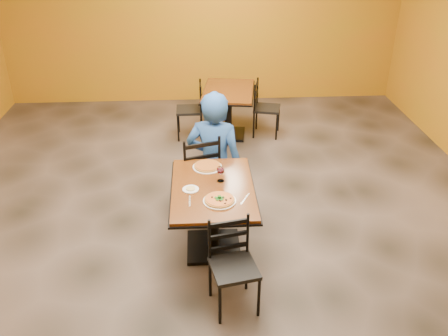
{
  "coord_description": "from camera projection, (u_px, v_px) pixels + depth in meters",
  "views": [
    {
      "loc": [
        -0.13,
        -4.48,
        3.13
      ],
      "look_at": [
        0.12,
        -0.3,
        0.85
      ],
      "focal_mm": 37.92,
      "sensor_mm": 36.0,
      "label": 1
    }
  ],
  "objects": [
    {
      "name": "floor",
      "position": [
        212.0,
        221.0,
        5.43
      ],
      "size": [
        7.0,
        8.0,
        0.01
      ],
      "primitive_type": "cube",
      "color": "black",
      "rests_on": "ground"
    },
    {
      "name": "table_second",
      "position": [
        228.0,
        102.0,
        7.24
      ],
      "size": [
        0.92,
        1.24,
        0.75
      ],
      "rotation": [
        0.0,
        0.0,
        -0.14
      ],
      "color": "#64310F",
      "rests_on": "floor"
    },
    {
      "name": "dip",
      "position": [
        191.0,
        188.0,
        4.58
      ],
      "size": [
        0.09,
        0.09,
        0.01
      ],
      "primitive_type": "cylinder",
      "color": "tan",
      "rests_on": "side_plate"
    },
    {
      "name": "wine_glass",
      "position": [
        221.0,
        173.0,
        4.69
      ],
      "size": [
        0.08,
        0.08,
        0.18
      ],
      "primitive_type": null,
      "color": "white",
      "rests_on": "table_main"
    },
    {
      "name": "plate_main",
      "position": [
        220.0,
        201.0,
        4.4
      ],
      "size": [
        0.31,
        0.31,
        0.01
      ],
      "primitive_type": "cylinder",
      "color": "white",
      "rests_on": "table_main"
    },
    {
      "name": "knife",
      "position": [
        245.0,
        199.0,
        4.44
      ],
      "size": [
        0.11,
        0.19,
        0.0
      ],
      "primitive_type": "cube",
      "rotation": [
        0.0,
        0.0,
        -0.47
      ],
      "color": "silver",
      "rests_on": "table_main"
    },
    {
      "name": "fork",
      "position": [
        190.0,
        201.0,
        4.41
      ],
      "size": [
        0.02,
        0.19,
        0.0
      ],
      "primitive_type": "cube",
      "rotation": [
        0.0,
        0.0,
        -0.0
      ],
      "color": "silver",
      "rests_on": "table_main"
    },
    {
      "name": "chair_main_near",
      "position": [
        234.0,
        269.0,
        4.06
      ],
      "size": [
        0.45,
        0.45,
        0.85
      ],
      "primitive_type": null,
      "rotation": [
        0.0,
        0.0,
        0.21
      ],
      "color": "black",
      "rests_on": "floor"
    },
    {
      "name": "plate_far",
      "position": [
        207.0,
        167.0,
        4.98
      ],
      "size": [
        0.31,
        0.31,
        0.01
      ],
      "primitive_type": "cylinder",
      "color": "white",
      "rests_on": "table_main"
    },
    {
      "name": "pizza_far",
      "position": [
        207.0,
        166.0,
        4.97
      ],
      "size": [
        0.28,
        0.28,
        0.02
      ],
      "primitive_type": "cylinder",
      "color": "#B36B22",
      "rests_on": "plate_far"
    },
    {
      "name": "chair_second_left",
      "position": [
        189.0,
        110.0,
        7.26
      ],
      "size": [
        0.4,
        0.4,
        0.87
      ],
      "primitive_type": null,
      "rotation": [
        0.0,
        0.0,
        -1.56
      ],
      "color": "black",
      "rests_on": "floor"
    },
    {
      "name": "chair_second_right",
      "position": [
        267.0,
        109.0,
        7.33
      ],
      "size": [
        0.47,
        0.47,
        0.87
      ],
      "primitive_type": null,
      "rotation": [
        0.0,
        0.0,
        1.33
      ],
      "color": "black",
      "rests_on": "floor"
    },
    {
      "name": "chair_main_far",
      "position": [
        198.0,
        170.0,
        5.48
      ],
      "size": [
        0.55,
        0.55,
        0.97
      ],
      "primitive_type": null,
      "rotation": [
        0.0,
        0.0,
        3.43
      ],
      "color": "black",
      "rests_on": "floor"
    },
    {
      "name": "wall_back",
      "position": [
        202.0,
        18.0,
        8.22
      ],
      "size": [
        7.0,
        0.01,
        3.0
      ],
      "primitive_type": "cube",
      "color": "#B96514",
      "rests_on": "ground"
    },
    {
      "name": "side_plate",
      "position": [
        191.0,
        189.0,
        4.58
      ],
      "size": [
        0.16,
        0.16,
        0.01
      ],
      "primitive_type": "cylinder",
      "color": "white",
      "rests_on": "table_main"
    },
    {
      "name": "diner",
      "position": [
        214.0,
        148.0,
        5.5
      ],
      "size": [
        0.76,
        0.6,
        1.4
      ],
      "primitive_type": "imported",
      "rotation": [
        0.0,
        0.0,
        2.89
      ],
      "color": "#1C4C9A",
      "rests_on": "floor"
    },
    {
      "name": "table_main",
      "position": [
        213.0,
        204.0,
        4.72
      ],
      "size": [
        0.83,
        1.23,
        0.75
      ],
      "color": "#64310F",
      "rests_on": "floor"
    },
    {
      "name": "pizza_main",
      "position": [
        220.0,
        199.0,
        4.39
      ],
      "size": [
        0.28,
        0.28,
        0.02
      ],
      "primitive_type": "cylinder",
      "color": "#942E0A",
      "rests_on": "plate_main"
    }
  ]
}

